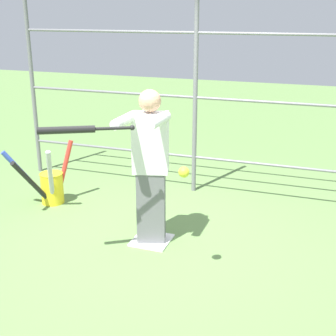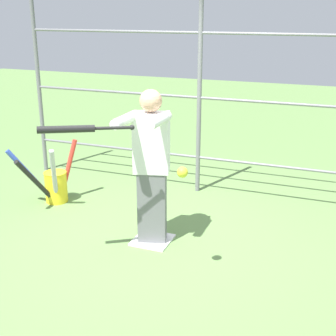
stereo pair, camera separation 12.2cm
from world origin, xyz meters
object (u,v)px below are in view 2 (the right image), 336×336
Objects in this scene: bat_bucket at (54,184)px; softball_in_flight at (182,172)px; baseball_bat_swinging at (75,129)px; batter at (151,164)px.

softball_in_flight is at bearing 151.90° from bat_bucket.
bat_bucket is (1.18, -1.25, -1.13)m from baseball_bat_swinging.
softball_in_flight is (-0.99, -0.09, -0.31)m from baseball_bat_swinging.
baseball_bat_swinging is 2.06m from bat_bucket.
batter is 0.85m from softball_in_flight.
baseball_bat_swinging is at bearing 58.47° from batter.
batter is 0.96m from baseball_bat_swinging.
softball_in_flight is at bearing 132.42° from batter.
softball_in_flight is (-0.56, 0.61, 0.18)m from batter.
baseball_bat_swinging is at bearing 133.24° from bat_bucket.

